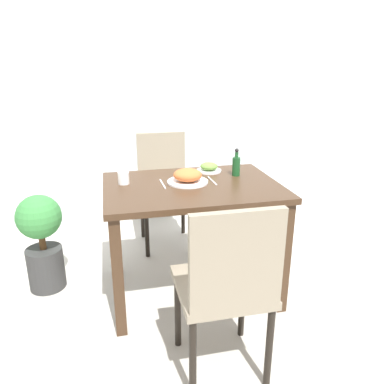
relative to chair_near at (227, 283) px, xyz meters
The scene contains 12 objects.
ground_plane 0.92m from the chair_near, 89.27° to the left, with size 16.00×16.00×0.00m, color #B7B2A8.
wall_back 2.23m from the chair_near, 89.74° to the left, with size 8.00×0.05×2.60m.
dining_table 0.76m from the chair_near, 89.27° to the left, with size 1.07×0.77×0.75m.
chair_near is the anchor object (origin of this frame).
chair_far 1.54m from the chair_near, 91.94° to the left, with size 0.42×0.42×0.92m.
food_plate 0.84m from the chair_near, 90.65° to the left, with size 0.26×0.26×0.09m.
side_plate 1.06m from the chair_near, 79.53° to the left, with size 0.17×0.17×0.06m.
drink_cup 0.98m from the chair_near, 114.86° to the left, with size 0.07×0.07×0.07m.
sauce_bottle 0.99m from the chair_near, 69.10° to the left, with size 0.05×0.05×0.18m.
fork_utensil 0.84m from the chair_near, 101.85° to the left, with size 0.01×0.19×0.00m.
spoon_utensil 0.84m from the chair_near, 79.41° to the left, with size 0.01×0.18×0.00m.
potted_plant_left 1.39m from the chair_near, 133.26° to the left, with size 0.29×0.29×0.66m.
Camera 1 is at (-0.48, -2.13, 1.46)m, focal length 35.00 mm.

